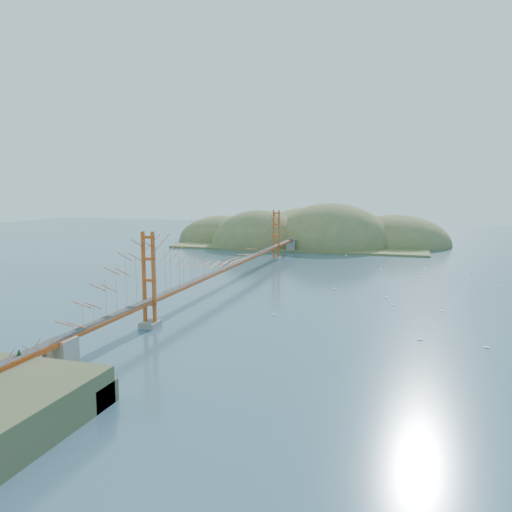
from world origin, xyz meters
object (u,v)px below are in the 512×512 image
(fort, at_px, (54,374))
(sailboat_1, at_px, (392,304))
(sailboat_2, at_px, (486,346))
(bridge, at_px, (233,244))

(fort, relative_size, sailboat_1, 6.25)
(sailboat_1, xyz_separation_m, sailboat_2, (10.19, -17.24, 0.02))
(fort, distance_m, sailboat_1, 47.16)
(bridge, distance_m, sailboat_2, 47.03)
(bridge, distance_m, fort, 48.40)
(bridge, distance_m, sailboat_1, 30.22)
(bridge, height_order, sailboat_1, bridge)
(sailboat_1, distance_m, sailboat_2, 20.02)
(sailboat_2, bearing_deg, sailboat_1, 120.58)
(fort, distance_m, sailboat_2, 43.13)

